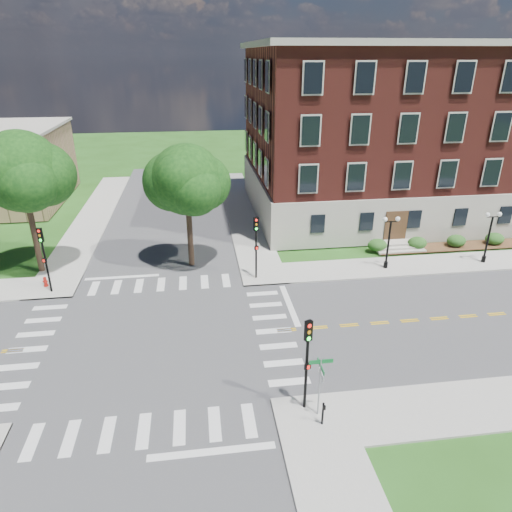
{
  "coord_description": "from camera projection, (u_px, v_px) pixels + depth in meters",
  "views": [
    {
      "loc": [
        2.94,
        -23.33,
        15.6
      ],
      "look_at": [
        6.68,
        4.28,
        3.2
      ],
      "focal_mm": 32.0,
      "sensor_mm": 36.0,
      "label": 1
    }
  ],
  "objects": [
    {
      "name": "crosswalk_east",
      "position": [
        274.0,
        331.0,
        27.99
      ],
      "size": [
        2.2,
        10.2,
        0.02
      ],
      "primitive_type": null,
      "color": "silver",
      "rests_on": "ground"
    },
    {
      "name": "traffic_signal_nw",
      "position": [
        44.0,
        252.0,
        31.17
      ],
      "size": [
        0.38,
        0.46,
        4.8
      ],
      "color": "black",
      "rests_on": "ground"
    },
    {
      "name": "push_button_post",
      "position": [
        323.0,
        413.0,
        20.54
      ],
      "size": [
        0.14,
        0.21,
        1.2
      ],
      "color": "black",
      "rests_on": "ground"
    },
    {
      "name": "tree_c",
      "position": [
        21.0,
        172.0,
        32.38
      ],
      "size": [
        5.82,
        5.82,
        10.73
      ],
      "color": "#332819",
      "rests_on": "ground"
    },
    {
      "name": "twin_lamp_east",
      "position": [
        489.0,
        234.0,
        36.04
      ],
      "size": [
        1.36,
        0.36,
        4.23
      ],
      "color": "black",
      "rests_on": "ground"
    },
    {
      "name": "ground",
      "position": [
        155.0,
        340.0,
        27.11
      ],
      "size": [
        160.0,
        160.0,
        0.0
      ],
      "primitive_type": "plane",
      "color": "#224A14",
      "rests_on": "ground"
    },
    {
      "name": "main_building",
      "position": [
        400.0,
        131.0,
        46.57
      ],
      "size": [
        30.6,
        22.4,
        16.5
      ],
      "color": "#ADA598",
      "rests_on": "ground"
    },
    {
      "name": "sidewalk_ne",
      "position": [
        332.0,
        234.0,
        42.88
      ],
      "size": [
        34.0,
        34.0,
        0.12
      ],
      "color": "#9E9B93",
      "rests_on": "ground"
    },
    {
      "name": "twin_lamp_west",
      "position": [
        389.0,
        239.0,
        35.04
      ],
      "size": [
        1.36,
        0.36,
        4.23
      ],
      "color": "black",
      "rests_on": "ground"
    },
    {
      "name": "stop_bar_east",
      "position": [
        289.0,
        305.0,
        30.9
      ],
      "size": [
        0.4,
        5.5,
        0.0
      ],
      "primitive_type": "cube",
      "color": "silver",
      "rests_on": "ground"
    },
    {
      "name": "tree_d",
      "position": [
        187.0,
        180.0,
        33.76
      ],
      "size": [
        5.31,
        5.31,
        9.6
      ],
      "color": "#332819",
      "rests_on": "ground"
    },
    {
      "name": "road_ew",
      "position": [
        155.0,
        340.0,
        27.1
      ],
      "size": [
        90.0,
        12.0,
        0.01
      ],
      "primitive_type": "cube",
      "color": "#3D3D3F",
      "rests_on": "ground"
    },
    {
      "name": "traffic_signal_se",
      "position": [
        307.0,
        354.0,
        20.58
      ],
      "size": [
        0.38,
        0.46,
        4.8
      ],
      "color": "black",
      "rests_on": "ground"
    },
    {
      "name": "road_ns",
      "position": [
        155.0,
        340.0,
        27.1
      ],
      "size": [
        12.0,
        90.0,
        0.01
      ],
      "primitive_type": "cube",
      "color": "#3D3D3F",
      "rests_on": "ground"
    },
    {
      "name": "street_sign_pole",
      "position": [
        320.0,
        376.0,
        20.51
      ],
      "size": [
        1.1,
        1.1,
        3.1
      ],
      "color": "gray",
      "rests_on": "ground"
    },
    {
      "name": "shrub_row",
      "position": [
        474.0,
        247.0,
        40.19
      ],
      "size": [
        18.0,
        2.0,
        1.3
      ],
      "primitive_type": null,
      "color": "#234F1A",
      "rests_on": "ground"
    },
    {
      "name": "fire_hydrant",
      "position": [
        45.0,
        282.0,
        33.01
      ],
      "size": [
        0.35,
        0.35,
        0.75
      ],
      "color": "#B7150E",
      "rests_on": "ground"
    },
    {
      "name": "traffic_signal_ne",
      "position": [
        256.0,
        240.0,
        33.16
      ],
      "size": [
        0.38,
        0.45,
        4.8
      ],
      "color": "black",
      "rests_on": "ground"
    }
  ]
}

